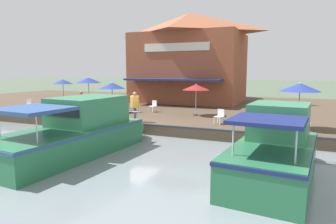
% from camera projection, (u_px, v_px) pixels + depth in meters
% --- Properties ---
extents(ground_plane, '(220.00, 220.00, 0.00)m').
position_uv_depth(ground_plane, '(132.00, 135.00, 17.23)').
color(ground_plane, '#4C5B47').
extents(quay_deck, '(22.00, 56.00, 0.60)m').
position_uv_depth(quay_deck, '(192.00, 108.00, 27.23)').
color(quay_deck, '#4C3D2D').
rests_on(quay_deck, ground).
extents(quay_edge_fender, '(0.20, 50.40, 0.10)m').
position_uv_depth(quay_edge_fender, '(132.00, 123.00, 17.23)').
color(quay_edge_fender, '#2D2D33').
rests_on(quay_edge_fender, quay_deck).
extents(waterfront_restaurant, '(9.41, 10.70, 8.68)m').
position_uv_depth(waterfront_restaurant, '(189.00, 57.00, 29.76)').
color(waterfront_restaurant, brown).
rests_on(waterfront_restaurant, quay_deck).
extents(patio_umbrella_near_quay_edge, '(1.95, 1.95, 2.23)m').
position_uv_depth(patio_umbrella_near_quay_edge, '(112.00, 86.00, 22.34)').
color(patio_umbrella_near_quay_edge, '#B7B7B7').
rests_on(patio_umbrella_near_quay_edge, quay_deck).
extents(patio_umbrella_by_entrance, '(1.87, 1.87, 2.18)m').
position_uv_depth(patio_umbrella_by_entrance, '(196.00, 87.00, 20.47)').
color(patio_umbrella_by_entrance, '#B7B7B7').
rests_on(patio_umbrella_by_entrance, quay_deck).
extents(patio_umbrella_mid_patio_left, '(2.07, 2.07, 2.46)m').
position_uv_depth(patio_umbrella_mid_patio_left, '(300.00, 87.00, 15.55)').
color(patio_umbrella_mid_patio_left, '#B7B7B7').
rests_on(patio_umbrella_mid_patio_left, quay_deck).
extents(patio_umbrella_far_corner, '(1.75, 1.75, 2.37)m').
position_uv_depth(patio_umbrella_far_corner, '(63.00, 82.00, 25.95)').
color(patio_umbrella_far_corner, '#B7B7B7').
rests_on(patio_umbrella_far_corner, quay_deck).
extents(patio_umbrella_back_row, '(2.04, 2.04, 2.57)m').
position_uv_depth(patio_umbrella_back_row, '(88.00, 80.00, 24.21)').
color(patio_umbrella_back_row, '#B7B7B7').
rests_on(patio_umbrella_back_row, quay_deck).
extents(cafe_chair_mid_patio, '(0.55, 0.55, 0.85)m').
position_uv_depth(cafe_chair_mid_patio, '(153.00, 106.00, 22.44)').
color(cafe_chair_mid_patio, white).
rests_on(cafe_chair_mid_patio, quay_deck).
extents(cafe_chair_far_corner_seat, '(0.52, 0.52, 0.85)m').
position_uv_depth(cafe_chair_far_corner_seat, '(136.00, 106.00, 22.21)').
color(cafe_chair_far_corner_seat, white).
rests_on(cafe_chair_far_corner_seat, quay_deck).
extents(cafe_chair_back_row_seat, '(0.56, 0.56, 0.85)m').
position_uv_depth(cafe_chair_back_row_seat, '(28.00, 104.00, 23.57)').
color(cafe_chair_back_row_seat, white).
rests_on(cafe_chair_back_row_seat, quay_deck).
extents(cafe_chair_beside_entrance, '(0.57, 0.57, 0.85)m').
position_uv_depth(cafe_chair_beside_entrance, '(220.00, 116.00, 17.32)').
color(cafe_chair_beside_entrance, white).
rests_on(cafe_chair_beside_entrance, quay_deck).
extents(person_near_entrance, '(0.49, 0.49, 1.72)m').
position_uv_depth(person_near_entrance, '(81.00, 100.00, 20.12)').
color(person_near_entrance, '#337547').
rests_on(person_near_entrance, quay_deck).
extents(person_at_quay_edge, '(0.51, 0.51, 1.82)m').
position_uv_depth(person_at_quay_edge, '(135.00, 103.00, 17.89)').
color(person_at_quay_edge, '#4C4C56').
rests_on(person_at_quay_edge, quay_deck).
extents(motorboat_far_downstream, '(6.54, 2.88, 2.46)m').
position_uv_depth(motorboat_far_downstream, '(276.00, 150.00, 10.30)').
color(motorboat_far_downstream, '#287047').
rests_on(motorboat_far_downstream, river_water).
extents(motorboat_mid_row, '(8.60, 3.43, 2.41)m').
position_uv_depth(motorboat_mid_row, '(83.00, 131.00, 13.43)').
color(motorboat_mid_row, '#287047').
rests_on(motorboat_mid_row, river_water).
extents(tree_behind_restaurant, '(5.38, 5.12, 7.84)m').
position_uv_depth(tree_behind_restaurant, '(202.00, 52.00, 33.68)').
color(tree_behind_restaurant, brown).
rests_on(tree_behind_restaurant, quay_deck).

